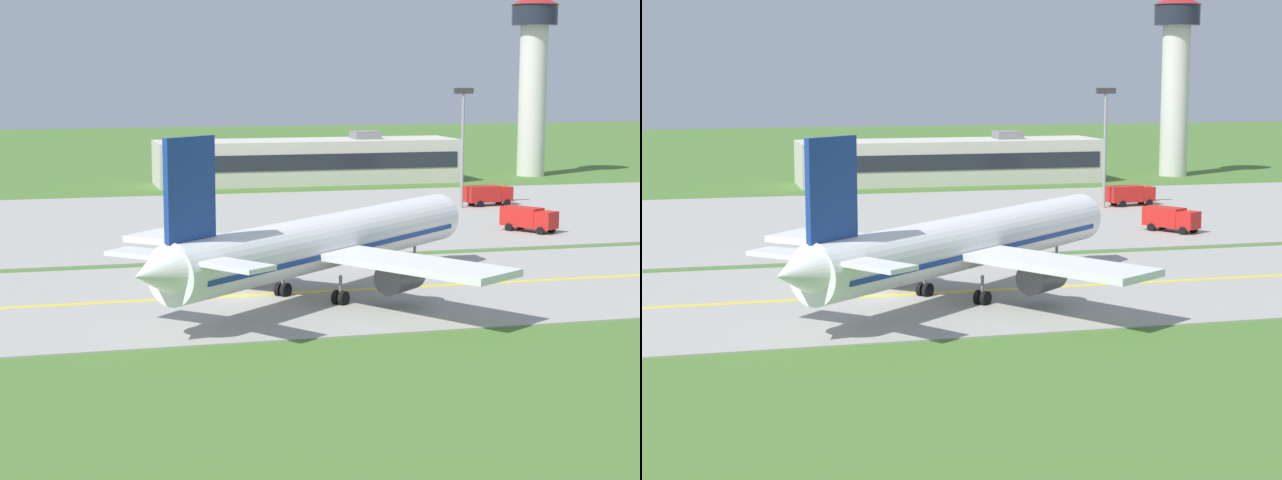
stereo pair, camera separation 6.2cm
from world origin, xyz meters
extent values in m
plane|color=#47702D|center=(0.00, 0.00, 0.00)|extent=(500.00, 500.00, 0.00)
cube|color=#9E9B93|center=(0.00, 0.00, 0.05)|extent=(240.00, 28.00, 0.10)
cube|color=#9E9B93|center=(10.00, 42.00, 0.05)|extent=(140.00, 52.00, 0.10)
cube|color=yellow|center=(0.00, 0.00, 0.11)|extent=(220.00, 0.60, 0.01)
cylinder|color=white|center=(6.04, -1.47, 4.20)|extent=(28.48, 25.09, 4.00)
cone|color=white|center=(19.90, 10.33, 4.20)|extent=(4.44, 4.58, 3.80)
cone|color=white|center=(-7.97, -13.40, 4.60)|extent=(4.64, 4.66, 3.40)
cube|color=navy|center=(6.04, -1.47, 3.70)|extent=(26.46, 23.38, 0.36)
cube|color=#1E232D|center=(18.23, 8.90, 4.90)|extent=(3.57, 3.76, 0.70)
cube|color=white|center=(-1.14, 3.58, 3.70)|extent=(14.40, 13.55, 0.50)
cylinder|color=#47474C|center=(1.68, 3.35, 2.30)|extent=(4.08, 3.96, 2.30)
cylinder|color=black|center=(2.90, 4.39, 2.30)|extent=(1.55, 1.76, 2.10)
cube|color=white|center=(9.88, -9.37, 3.70)|extent=(12.09, 15.24, 0.50)
cylinder|color=#47474C|center=(10.10, -6.55, 2.30)|extent=(4.08, 3.96, 2.30)
cylinder|color=black|center=(11.32, -5.51, 2.30)|extent=(1.55, 1.76, 2.10)
cube|color=navy|center=(-5.38, -11.19, 9.45)|extent=(3.61, 3.16, 6.50)
cube|color=white|center=(-7.61, -8.88, 5.00)|extent=(6.00, 5.88, 0.30)
cube|color=white|center=(-3.46, -13.76, 5.00)|extent=(5.37, 6.31, 0.30)
cylinder|color=slate|center=(15.94, 6.96, 1.38)|extent=(0.24, 0.24, 1.65)
cylinder|color=black|center=(15.94, 6.96, 0.55)|extent=(1.06, 0.98, 1.10)
cylinder|color=slate|center=(2.83, -0.79, 1.38)|extent=(0.24, 0.24, 1.65)
cylinder|color=black|center=(2.66, -0.58, 0.55)|extent=(1.06, 0.98, 1.10)
cylinder|color=black|center=(3.01, -0.99, 0.55)|extent=(1.06, 0.98, 1.10)
cylinder|color=slate|center=(6.21, -4.74, 1.38)|extent=(0.24, 0.24, 1.65)
cylinder|color=black|center=(6.03, -4.54, 0.55)|extent=(1.06, 0.98, 1.10)
cylinder|color=black|center=(6.38, -4.95, 0.55)|extent=(1.06, 0.98, 1.10)
cube|color=red|center=(36.02, 23.28, 1.50)|extent=(2.64, 2.58, 1.80)
cube|color=#1E232D|center=(36.41, 22.62, 1.81)|extent=(1.64, 1.06, 0.81)
cube|color=red|center=(34.47, 25.85, 1.60)|extent=(3.97, 4.68, 2.00)
cylinder|color=orange|center=(36.02, 23.28, 2.50)|extent=(0.20, 0.20, 0.18)
cylinder|color=black|center=(36.87, 23.80, 0.45)|extent=(0.72, 0.93, 0.90)
cylinder|color=black|center=(35.16, 22.76, 0.45)|extent=(0.72, 0.93, 0.90)
cylinder|color=black|center=(34.93, 27.11, 0.45)|extent=(0.72, 0.93, 0.90)
cylinder|color=black|center=(33.13, 26.02, 0.45)|extent=(0.72, 0.93, 0.90)
cube|color=red|center=(41.75, 47.15, 1.50)|extent=(2.04, 2.22, 1.80)
cube|color=#1E232D|center=(42.51, 47.25, 1.81)|extent=(0.36, 1.84, 0.81)
cube|color=red|center=(38.77, 46.77, 1.60)|extent=(4.44, 2.62, 2.00)
cylinder|color=orange|center=(41.75, 47.15, 2.50)|extent=(0.20, 0.20, 0.18)
cylinder|color=black|center=(41.62, 48.15, 0.45)|extent=(0.93, 0.41, 0.90)
cylinder|color=black|center=(41.88, 46.16, 0.45)|extent=(0.93, 0.41, 0.90)
cylinder|color=black|center=(37.81, 47.70, 0.45)|extent=(0.93, 0.41, 0.90)
cylinder|color=black|center=(38.08, 45.62, 0.45)|extent=(0.93, 0.41, 0.90)
cube|color=beige|center=(24.78, 80.95, 3.24)|extent=(45.57, 11.30, 6.49)
cube|color=#1E232D|center=(24.78, 75.25, 3.57)|extent=(43.74, 0.10, 2.34)
cube|color=slate|center=(33.90, 80.95, 7.09)|extent=(4.00, 4.00, 1.20)
cylinder|color=silver|center=(62.33, 82.93, 11.92)|extent=(4.40, 4.40, 23.85)
cylinder|color=#1E232D|center=(62.33, 82.93, 25.45)|extent=(7.20, 7.20, 3.20)
cylinder|color=gray|center=(35.61, 45.68, 7.00)|extent=(0.36, 0.36, 14.00)
cube|color=#333333|center=(35.61, 45.68, 14.35)|extent=(2.40, 0.50, 0.70)
camera|label=1|loc=(-14.45, -79.08, 16.75)|focal=61.41mm
camera|label=2|loc=(-14.39, -79.09, 16.75)|focal=61.41mm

